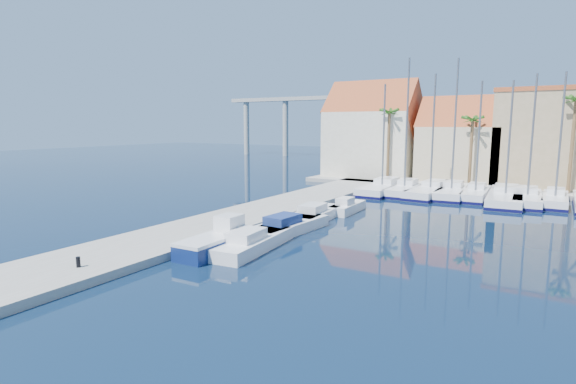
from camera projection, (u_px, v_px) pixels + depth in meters
name	position (u px, v px, depth m)	size (l,w,h in m)	color
ground	(205.00, 303.00, 19.81)	(260.00, 260.00, 0.00)	black
quay_west	(233.00, 220.00, 35.80)	(6.00, 77.00, 0.50)	gray
shore_north	(529.00, 186.00, 55.27)	(54.00, 16.00, 0.50)	gray
bollard	(78.00, 262.00, 23.17)	(0.22, 0.22, 0.55)	black
fishing_boat	(220.00, 240.00, 27.84)	(2.19, 6.09, 2.11)	navy
motorboat_west_0	(251.00, 242.00, 28.17)	(3.04, 7.46, 1.40)	white
motorboat_west_1	(288.00, 226.00, 32.67)	(2.92, 7.60, 1.40)	white
motorboat_west_2	(316.00, 214.00, 37.09)	(2.77, 7.33, 1.40)	white
motorboat_west_3	(347.00, 207.00, 40.20)	(1.77, 5.20, 1.40)	white
sailboat_0	(384.00, 187.00, 52.10)	(3.25, 11.48, 12.27)	white
sailboat_1	(406.00, 188.00, 50.83)	(2.76, 9.60, 14.93)	white
sailboat_2	(432.00, 190.00, 49.76)	(3.77, 11.30, 13.12)	white
sailboat_3	(452.00, 191.00, 48.99)	(3.48, 10.39, 14.63)	white
sailboat_4	(476.00, 193.00, 47.54)	(2.56, 8.76, 12.19)	white
sailboat_5	(505.00, 197.00, 45.55)	(3.91, 12.22, 12.04)	white
sailboat_6	(527.00, 198.00, 44.57)	(3.04, 9.79, 12.58)	white
sailboat_7	(555.00, 199.00, 43.78)	(2.27, 8.44, 12.68)	white
building_0	(373.00, 134.00, 63.72)	(12.30, 9.00, 13.50)	beige
building_1	(461.00, 144.00, 57.77)	(10.30, 8.00, 11.00)	#C6B38C
building_2	(562.00, 138.00, 52.84)	(14.20, 10.20, 11.50)	#9D8A61
palm_0	(389.00, 114.00, 57.06)	(2.60, 2.60, 10.15)	brown
palm_1	(473.00, 122.00, 52.09)	(2.60, 2.60, 9.15)	brown
palm_2	(576.00, 103.00, 46.69)	(2.60, 2.60, 11.15)	brown
viaduct	(310.00, 114.00, 107.66)	(48.00, 2.20, 14.45)	#9E9E99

